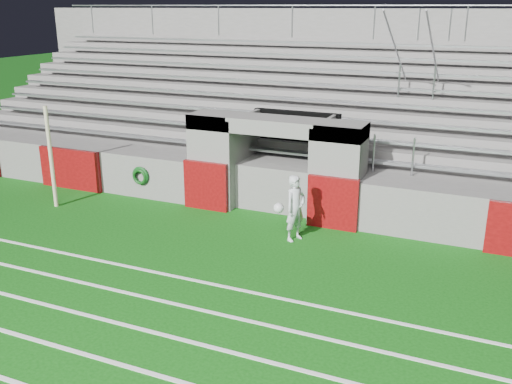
% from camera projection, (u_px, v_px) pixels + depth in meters
% --- Properties ---
extents(ground, '(90.00, 90.00, 0.00)m').
position_uv_depth(ground, '(215.00, 261.00, 12.60)').
color(ground, '#0C4B0C').
rests_on(ground, ground).
extents(field_post, '(0.11, 0.11, 2.84)m').
position_uv_depth(field_post, '(51.00, 157.00, 15.63)').
color(field_post, beige).
rests_on(field_post, ground).
extents(stadium_structure, '(26.00, 8.48, 5.42)m').
position_uv_depth(stadium_structure, '(324.00, 128.00, 19.08)').
color(stadium_structure, '#5F5D5A').
rests_on(stadium_structure, ground).
extents(goalkeeper_with_ball, '(0.74, 0.75, 1.61)m').
position_uv_depth(goalkeeper_with_ball, '(295.00, 208.00, 13.53)').
color(goalkeeper_with_ball, silver).
rests_on(goalkeeper_with_ball, ground).
extents(hose_coil, '(0.54, 0.14, 0.54)m').
position_uv_depth(hose_coil, '(140.00, 176.00, 16.43)').
color(hose_coil, '#0D4515').
rests_on(hose_coil, ground).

